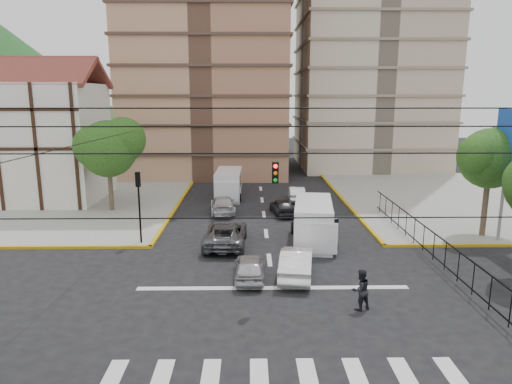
{
  "coord_description": "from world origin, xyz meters",
  "views": [
    {
      "loc": [
        -1.1,
        -19.17,
        9.02
      ],
      "look_at": [
        -0.76,
        4.51,
        4.0
      ],
      "focal_mm": 32.0,
      "sensor_mm": 36.0,
      "label": 1
    }
  ],
  "objects_px": {
    "van_right_lane": "(314,224)",
    "car_silver_front_left": "(249,267)",
    "van_left_lane": "(229,185)",
    "car_white_front_right": "(296,262)",
    "traffic_light_nw": "(139,195)",
    "pedestrian_crosswalk": "(361,290)"
  },
  "relations": [
    {
      "from": "traffic_light_nw",
      "to": "van_right_lane",
      "type": "height_order",
      "value": "traffic_light_nw"
    },
    {
      "from": "car_silver_front_left",
      "to": "car_white_front_right",
      "type": "bearing_deg",
      "value": -173.34
    },
    {
      "from": "traffic_light_nw",
      "to": "van_left_lane",
      "type": "distance_m",
      "value": 13.94
    },
    {
      "from": "van_left_lane",
      "to": "car_silver_front_left",
      "type": "bearing_deg",
      "value": -82.8
    },
    {
      "from": "van_right_lane",
      "to": "traffic_light_nw",
      "type": "bearing_deg",
      "value": -172.13
    },
    {
      "from": "traffic_light_nw",
      "to": "van_right_lane",
      "type": "xyz_separation_m",
      "value": [
        10.67,
        0.09,
        -1.86
      ]
    },
    {
      "from": "traffic_light_nw",
      "to": "van_right_lane",
      "type": "bearing_deg",
      "value": 0.49
    },
    {
      "from": "car_white_front_right",
      "to": "van_right_lane",
      "type": "bearing_deg",
      "value": -98.32
    },
    {
      "from": "car_silver_front_left",
      "to": "pedestrian_crosswalk",
      "type": "xyz_separation_m",
      "value": [
        4.75,
        -3.46,
        0.28
      ]
    },
    {
      "from": "car_white_front_right",
      "to": "traffic_light_nw",
      "type": "bearing_deg",
      "value": -20.82
    },
    {
      "from": "pedestrian_crosswalk",
      "to": "traffic_light_nw",
      "type": "bearing_deg",
      "value": -61.9
    },
    {
      "from": "car_silver_front_left",
      "to": "pedestrian_crosswalk",
      "type": "relative_size",
      "value": 2.03
    },
    {
      "from": "car_white_front_right",
      "to": "car_silver_front_left",
      "type": "bearing_deg",
      "value": 15.34
    },
    {
      "from": "car_white_front_right",
      "to": "van_left_lane",
      "type": "bearing_deg",
      "value": -68.11
    },
    {
      "from": "traffic_light_nw",
      "to": "van_left_lane",
      "type": "relative_size",
      "value": 0.79
    },
    {
      "from": "pedestrian_crosswalk",
      "to": "van_right_lane",
      "type": "bearing_deg",
      "value": -109.21
    },
    {
      "from": "van_right_lane",
      "to": "pedestrian_crosswalk",
      "type": "relative_size",
      "value": 3.3
    },
    {
      "from": "van_left_lane",
      "to": "car_white_front_right",
      "type": "xyz_separation_m",
      "value": [
        4.24,
        -18.07,
        -0.47
      ]
    },
    {
      "from": "van_right_lane",
      "to": "car_silver_front_left",
      "type": "height_order",
      "value": "van_right_lane"
    },
    {
      "from": "van_right_lane",
      "to": "car_silver_front_left",
      "type": "bearing_deg",
      "value": -118.54
    },
    {
      "from": "van_right_lane",
      "to": "pedestrian_crosswalk",
      "type": "xyz_separation_m",
      "value": [
        0.76,
        -8.97,
        -0.35
      ]
    },
    {
      "from": "van_left_lane",
      "to": "car_silver_front_left",
      "type": "relative_size",
      "value": 1.51
    }
  ]
}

